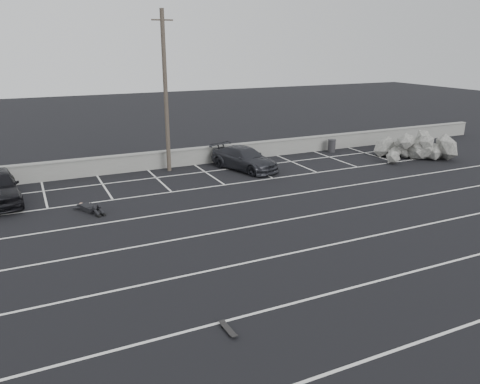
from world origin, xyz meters
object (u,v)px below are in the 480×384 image
riprap_pile (417,150)px  person (87,205)px  skateboard (228,329)px  utility_pole (166,92)px  trash_bin (332,146)px  car_right (244,158)px

riprap_pile → person: size_ratio=1.99×
riprap_pile → skateboard: 23.22m
utility_pole → skateboard: utility_pole is taller
riprap_pile → skateboard: riprap_pile is taller
riprap_pile → skateboard: bearing=-146.7°
trash_bin → riprap_pile: 5.65m
car_right → skateboard: bearing=-136.5°
person → trash_bin: bearing=-5.4°
utility_pole → trash_bin: (11.88, -0.00, -4.20)m
riprap_pile → car_right: bearing=169.0°
car_right → person: car_right is taller
car_right → person: size_ratio=1.77×
car_right → utility_pole: bearing=139.2°
car_right → riprap_pile: riprap_pile is taller
trash_bin → utility_pole: bearing=180.0°
trash_bin → person: 18.15m
riprap_pile → utility_pole: bearing=166.1°
trash_bin → person: bearing=-163.4°
trash_bin → person: size_ratio=0.34×
skateboard → person: bearing=97.6°
trash_bin → car_right: bearing=-167.7°
utility_pole → trash_bin: utility_pole is taller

